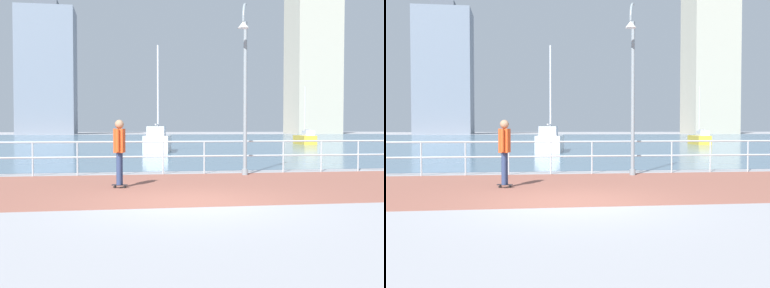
% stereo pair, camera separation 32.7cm
% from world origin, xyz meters
% --- Properties ---
extents(ground, '(220.00, 220.00, 0.00)m').
position_xyz_m(ground, '(0.00, 40.00, 0.00)').
color(ground, '#9E9EA3').
extents(brick_paving, '(28.00, 6.58, 0.01)m').
position_xyz_m(brick_paving, '(0.00, 2.69, 0.00)').
color(brick_paving, '#935647').
rests_on(brick_paving, ground).
extents(harbor_water, '(180.00, 88.00, 0.00)m').
position_xyz_m(harbor_water, '(0.00, 50.98, 0.00)').
color(harbor_water, slate).
rests_on(harbor_water, ground).
extents(waterfront_railing, '(25.25, 0.06, 1.13)m').
position_xyz_m(waterfront_railing, '(0.00, 5.98, 0.78)').
color(waterfront_railing, '#B2BCC1').
rests_on(waterfront_railing, ground).
extents(lamppost, '(0.48, 0.78, 5.63)m').
position_xyz_m(lamppost, '(2.60, 5.24, 3.11)').
color(lamppost, gray).
rests_on(lamppost, ground).
extents(skateboarder, '(0.41, 0.56, 1.77)m').
position_xyz_m(skateboarder, '(-1.45, 2.63, 1.07)').
color(skateboarder, black).
rests_on(skateboarder, ground).
extents(sailboat_navy, '(2.26, 5.08, 6.89)m').
position_xyz_m(sailboat_navy, '(1.05, 20.72, 0.66)').
color(sailboat_navy, white).
rests_on(sailboat_navy, ground).
extents(sailboat_ivory, '(1.57, 3.93, 5.38)m').
position_xyz_m(sailboat_ivory, '(15.75, 32.03, 0.51)').
color(sailboat_ivory, gold).
rests_on(sailboat_ivory, ground).
extents(tower_beige, '(12.88, 10.41, 30.90)m').
position_xyz_m(tower_beige, '(-17.82, 104.03, 14.62)').
color(tower_beige, slate).
rests_on(tower_beige, ground).
extents(tower_concrete, '(10.98, 10.60, 37.14)m').
position_xyz_m(tower_concrete, '(45.52, 99.76, 17.74)').
color(tower_concrete, '#B2AD99').
rests_on(tower_concrete, ground).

